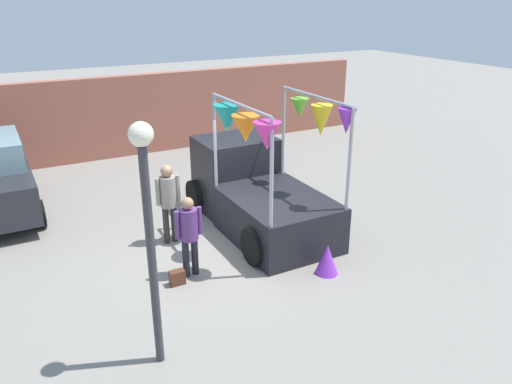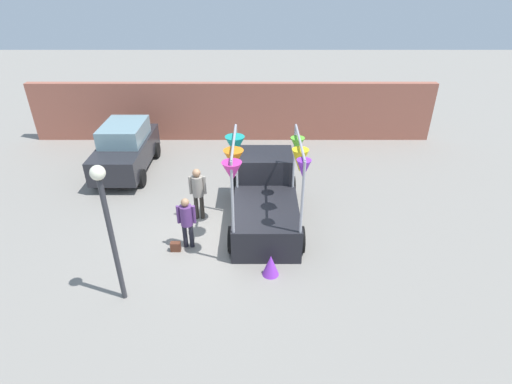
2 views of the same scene
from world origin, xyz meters
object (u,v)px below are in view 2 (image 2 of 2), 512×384
object	(u,v)px
street_lamp	(106,216)
person_vendor	(197,189)
handbag	(175,247)
parked_car	(125,148)
person_customer	(186,219)
vendor_truck	(264,194)
folded_kite_bundle_violet	(270,265)

from	to	relation	value
street_lamp	person_vendor	bearing A→B (deg)	68.01
handbag	street_lamp	distance (m)	3.02
parked_car	person_customer	distance (m)	5.81
vendor_truck	street_lamp	world-z (taller)	street_lamp
parked_car	folded_kite_bundle_violet	distance (m)	8.18
parked_car	person_vendor	size ratio (longest dim) A/B	2.29
vendor_truck	handbag	bearing A→B (deg)	-146.06
vendor_truck	person_customer	distance (m)	2.67
vendor_truck	person_vendor	world-z (taller)	vendor_truck
person_customer	folded_kite_bundle_violet	bearing A→B (deg)	-27.31
street_lamp	folded_kite_bundle_violet	distance (m)	4.22
person_customer	handbag	world-z (taller)	person_customer
person_vendor	person_customer	bearing A→B (deg)	-94.99
person_customer	handbag	bearing A→B (deg)	-150.26
folded_kite_bundle_violet	person_vendor	bearing A→B (deg)	129.10
person_customer	person_vendor	distance (m)	1.50
person_vendor	folded_kite_bundle_violet	xyz separation A→B (m)	(2.18, -2.68, -0.76)
street_lamp	vendor_truck	bearing A→B (deg)	45.42
person_customer	folded_kite_bundle_violet	distance (m)	2.68
street_lamp	folded_kite_bundle_violet	size ratio (longest dim) A/B	5.95
parked_car	folded_kite_bundle_violet	bearing A→B (deg)	-48.59
vendor_truck	street_lamp	distance (m)	5.18
person_customer	street_lamp	xyz separation A→B (m)	(-1.29, -2.02, 1.40)
vendor_truck	parked_car	size ratio (longest dim) A/B	1.03
person_vendor	street_lamp	world-z (taller)	street_lamp
folded_kite_bundle_violet	person_customer	bearing A→B (deg)	152.69
vendor_truck	folded_kite_bundle_violet	xyz separation A→B (m)	(0.11, -2.70, -0.58)
person_vendor	parked_car	bearing A→B (deg)	133.11
parked_car	person_customer	bearing A→B (deg)	-57.92
folded_kite_bundle_violet	vendor_truck	bearing A→B (deg)	92.35
handbag	street_lamp	bearing A→B (deg)	-117.22
person_customer	person_vendor	xyz separation A→B (m)	(0.13, 1.49, 0.10)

